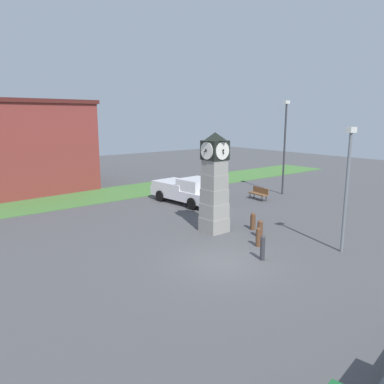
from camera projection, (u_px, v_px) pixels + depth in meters
ground_plane at (223, 262)px, 15.72m from camera, size 85.77×85.77×0.00m
clock_tower at (215, 184)px, 19.42m from camera, size 1.45×1.43×5.23m
bollard_near_tower at (253, 221)px, 20.17m from camera, size 0.29×0.29×0.93m
bollard_mid_row at (260, 228)px, 18.90m from camera, size 0.29×0.29×0.90m
bollard_far_row at (258, 237)px, 17.56m from camera, size 0.24×0.24×0.92m
bollard_end_row at (263, 248)px, 15.86m from camera, size 0.20×0.20×1.09m
pickup_truck at (187, 190)px, 26.23m from camera, size 2.67×5.69×1.85m
bench at (259, 193)px, 27.34m from camera, size 0.70×1.65×0.90m
street_lamp_near_road at (347, 181)px, 16.30m from camera, size 0.50×0.24×5.58m
street_lamp_far_side at (285, 142)px, 28.59m from camera, size 0.50×0.24×7.17m
warehouse_blue_far at (11, 146)px, 30.44m from camera, size 11.65×10.46×7.27m
grass_verge_far at (107, 194)px, 29.21m from camera, size 51.46×5.10×0.04m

